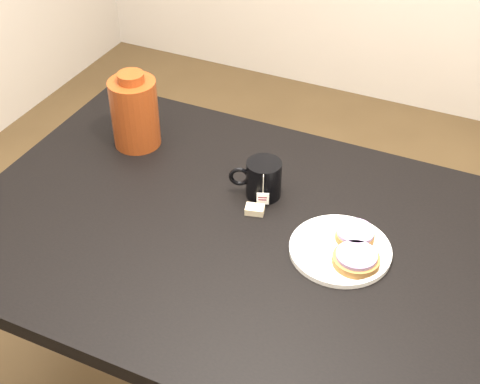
% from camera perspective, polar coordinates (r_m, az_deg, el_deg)
% --- Properties ---
extents(table, '(1.40, 0.90, 0.75)m').
position_cam_1_polar(table, '(1.61, 1.32, -5.81)').
color(table, black).
rests_on(table, ground_plane).
extents(plate, '(0.23, 0.23, 0.02)m').
position_cam_1_polar(plate, '(1.52, 8.55, -4.84)').
color(plate, white).
rests_on(plate, table).
extents(bagel_back, '(0.09, 0.09, 0.03)m').
position_cam_1_polar(bagel_back, '(1.54, 9.78, -3.58)').
color(bagel_back, brown).
rests_on(bagel_back, plate).
extents(bagel_front, '(0.12, 0.12, 0.03)m').
position_cam_1_polar(bagel_front, '(1.48, 9.88, -5.62)').
color(bagel_front, brown).
rests_on(bagel_front, plate).
extents(mug, '(0.14, 0.11, 0.10)m').
position_cam_1_polar(mug, '(1.64, 1.96, 1.14)').
color(mug, black).
rests_on(mug, table).
extents(teabag_pouch, '(0.05, 0.04, 0.02)m').
position_cam_1_polar(teabag_pouch, '(1.61, 1.27, -1.51)').
color(teabag_pouch, '#C6B793').
rests_on(teabag_pouch, table).
extents(bagel_package, '(0.14, 0.14, 0.21)m').
position_cam_1_polar(bagel_package, '(1.82, -8.98, 6.76)').
color(bagel_package, '#581E0B').
rests_on(bagel_package, table).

